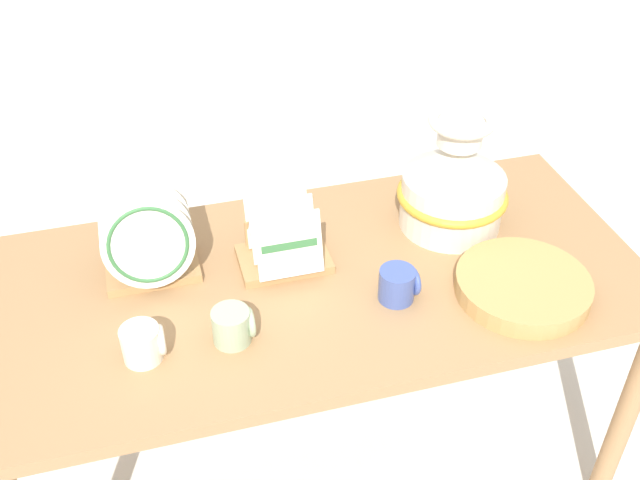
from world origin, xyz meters
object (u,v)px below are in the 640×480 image
wicker_charger_stack (523,286)px  mug_cream_glaze (143,343)px  dish_rack_round_plates (148,243)px  mug_cobalt_glaze (399,284)px  dish_rack_square_plates (283,246)px  ceramic_vase (454,182)px  mug_sage_glaze (233,326)px

wicker_charger_stack → mug_cream_glaze: bearing=178.2°
dish_rack_round_plates → mug_cobalt_glaze: 0.59m
dish_rack_square_plates → mug_cream_glaze: bearing=-147.0°
ceramic_vase → dish_rack_square_plates: bearing=-174.7°
mug_cream_glaze → dish_rack_square_plates: bearing=33.0°
mug_cobalt_glaze → dish_rack_square_plates: bearing=138.9°
wicker_charger_stack → mug_cream_glaze: size_ratio=3.44×
wicker_charger_stack → mug_cobalt_glaze: mug_cobalt_glaze is taller
dish_rack_square_plates → mug_cobalt_glaze: dish_rack_square_plates is taller
mug_sage_glaze → mug_cream_glaze: bearing=-179.5°
mug_cream_glaze → dish_rack_round_plates: bearing=81.3°
mug_sage_glaze → dish_rack_round_plates: bearing=118.7°
dish_rack_round_plates → wicker_charger_stack: dish_rack_round_plates is taller
dish_rack_square_plates → mug_cream_glaze: (-0.36, -0.23, -0.01)m
ceramic_vase → dish_rack_round_plates: (-0.77, 0.00, -0.04)m
dish_rack_square_plates → mug_cobalt_glaze: (0.22, -0.20, -0.01)m
mug_cream_glaze → mug_cobalt_glaze: same height
ceramic_vase → dish_rack_square_plates: size_ratio=1.44×
mug_sage_glaze → mug_cream_glaze: 0.19m
ceramic_vase → mug_sage_glaze: 0.68m
ceramic_vase → dish_rack_square_plates: (-0.45, -0.04, -0.08)m
mug_cobalt_glaze → mug_sage_glaze: bearing=-175.2°
dish_rack_round_plates → mug_cobalt_glaze: bearing=-24.0°
wicker_charger_stack → mug_sage_glaze: 0.68m
mug_cobalt_glaze → mug_cream_glaze: bearing=-176.6°
dish_rack_square_plates → mug_cobalt_glaze: size_ratio=2.41×
wicker_charger_stack → dish_rack_round_plates: bearing=159.9°
ceramic_vase → mug_sage_glaze: ceramic_vase is taller
wicker_charger_stack → mug_sage_glaze: bearing=177.5°
mug_cream_glaze → mug_cobalt_glaze: 0.58m
dish_rack_square_plates → wicker_charger_stack: size_ratio=0.70×
mug_cream_glaze → mug_sage_glaze: bearing=0.5°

